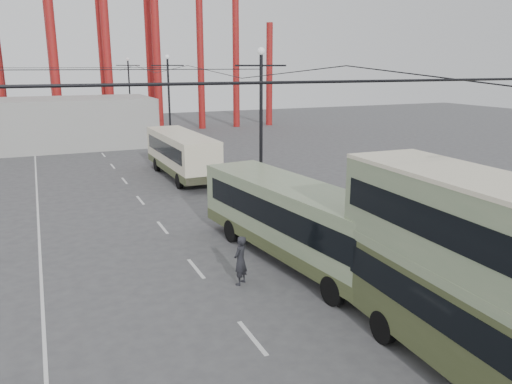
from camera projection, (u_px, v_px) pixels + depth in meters
name	position (u px, v px, depth m)	size (l,w,h in m)	color
road_markings	(150.00, 209.00, 29.66)	(12.52, 120.00, 0.01)	silver
lamp_post_mid	(261.00, 129.00, 29.52)	(3.20, 0.44, 9.32)	black
lamp_post_far	(169.00, 103.00, 49.04)	(3.20, 0.44, 9.32)	black
lamp_post_distant	(130.00, 93.00, 68.56)	(3.20, 0.44, 9.32)	black
fairground_shed	(43.00, 124.00, 51.27)	(22.00, 10.00, 5.00)	#9F9E9A
double_decker_bus	(498.00, 279.00, 12.49)	(2.92, 10.41, 5.55)	#3C4525
single_decker_green	(296.00, 219.00, 21.35)	(4.20, 12.27, 3.40)	gray
single_decker_cream	(181.00, 153.00, 37.69)	(2.90, 10.80, 3.34)	beige
pedestrian	(240.00, 260.00, 19.31)	(0.72, 0.47, 1.96)	black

